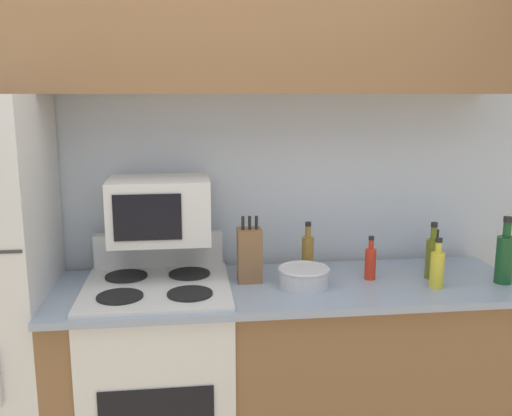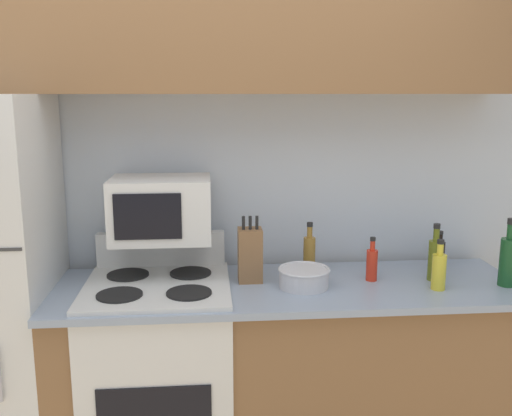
# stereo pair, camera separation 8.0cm
# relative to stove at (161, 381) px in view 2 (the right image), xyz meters

# --- Properties ---
(wall_back) EXTENTS (8.00, 0.05, 2.55)m
(wall_back) POSITION_rel_stove_xyz_m (0.21, 0.38, 0.79)
(wall_back) COLOR silver
(wall_back) RESTS_ON ground_plane
(lower_cabinets) EXTENTS (2.05, 0.64, 0.92)m
(lower_cabinets) POSITION_rel_stove_xyz_m (0.58, 0.01, -0.02)
(lower_cabinets) COLOR brown
(lower_cabinets) RESTS_ON ground_plane
(upper_cabinets) EXTENTS (2.79, 0.34, 0.72)m
(upper_cabinets) POSITION_rel_stove_xyz_m (0.21, 0.19, 1.62)
(upper_cabinets) COLOR brown
(upper_cabinets) RESTS_ON refrigerator
(stove) EXTENTS (0.62, 0.62, 1.10)m
(stove) POSITION_rel_stove_xyz_m (0.00, 0.00, 0.00)
(stove) COLOR silver
(stove) RESTS_ON ground_plane
(microwave) EXTENTS (0.44, 0.32, 0.28)m
(microwave) POSITION_rel_stove_xyz_m (0.02, 0.13, 0.76)
(microwave) COLOR silver
(microwave) RESTS_ON stove
(knife_block) EXTENTS (0.11, 0.10, 0.30)m
(knife_block) POSITION_rel_stove_xyz_m (0.41, 0.06, 0.56)
(knife_block) COLOR brown
(knife_block) RESTS_ON lower_cabinets
(bowl) EXTENTS (0.23, 0.23, 0.09)m
(bowl) POSITION_rel_stove_xyz_m (0.63, -0.04, 0.48)
(bowl) COLOR silver
(bowl) RESTS_ON lower_cabinets
(bottle_wine_green) EXTENTS (0.08, 0.08, 0.30)m
(bottle_wine_green) POSITION_rel_stove_xyz_m (1.52, -0.10, 0.55)
(bottle_wine_green) COLOR #194C23
(bottle_wine_green) RESTS_ON lower_cabinets
(bottle_vinegar) EXTENTS (0.06, 0.06, 0.24)m
(bottle_vinegar) POSITION_rel_stove_xyz_m (0.69, 0.16, 0.53)
(bottle_vinegar) COLOR olive
(bottle_vinegar) RESTS_ON lower_cabinets
(bottle_hot_sauce) EXTENTS (0.05, 0.05, 0.20)m
(bottle_hot_sauce) POSITION_rel_stove_xyz_m (0.95, 0.02, 0.51)
(bottle_hot_sauce) COLOR red
(bottle_hot_sauce) RESTS_ON lower_cabinets
(bottle_soy_sauce) EXTENTS (0.05, 0.05, 0.18)m
(bottle_soy_sauce) POSITION_rel_stove_xyz_m (1.33, 0.19, 0.51)
(bottle_soy_sauce) COLOR black
(bottle_soy_sauce) RESTS_ON lower_cabinets
(bottle_cooking_spray) EXTENTS (0.06, 0.06, 0.22)m
(bottle_cooking_spray) POSITION_rel_stove_xyz_m (1.20, -0.12, 0.52)
(bottle_cooking_spray) COLOR gold
(bottle_cooking_spray) RESTS_ON lower_cabinets
(bottle_olive_oil) EXTENTS (0.06, 0.06, 0.26)m
(bottle_olive_oil) POSITION_rel_stove_xyz_m (1.24, 0.00, 0.54)
(bottle_olive_oil) COLOR #5B6619
(bottle_olive_oil) RESTS_ON lower_cabinets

